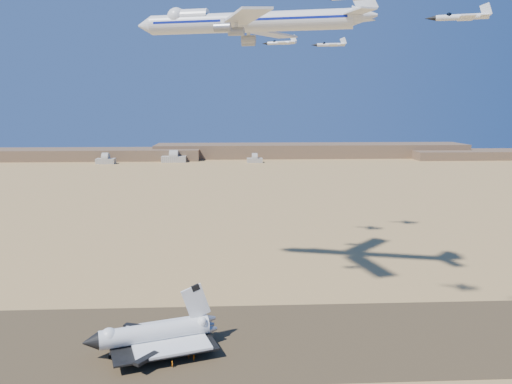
{
  "coord_description": "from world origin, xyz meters",
  "views": [
    {
      "loc": [
        11.05,
        -136.8,
        67.14
      ],
      "look_at": [
        18.3,
        8.0,
        42.5
      ],
      "focal_mm": 35.0,
      "sensor_mm": 36.0,
      "label": 1
    }
  ],
  "objects_px": {
    "chase_jet_b": "(461,17)",
    "carrier_747": "(242,22)",
    "shuttle": "(154,335)",
    "crew_b": "(194,358)",
    "chase_jet_f": "(330,45)",
    "crew_a": "(172,364)",
    "crew_c": "(189,356)",
    "chase_jet_e": "(281,43)"
  },
  "relations": [
    {
      "from": "chase_jet_b",
      "to": "carrier_747",
      "type": "bearing_deg",
      "value": 150.72
    },
    {
      "from": "shuttle",
      "to": "crew_b",
      "type": "xyz_separation_m",
      "value": [
        11.49,
        -6.1,
        -3.96
      ]
    },
    {
      "from": "chase_jet_f",
      "to": "carrier_747",
      "type": "bearing_deg",
      "value": -112.73
    },
    {
      "from": "shuttle",
      "to": "crew_a",
      "type": "bearing_deg",
      "value": -75.06
    },
    {
      "from": "crew_b",
      "to": "chase_jet_f",
      "type": "relative_size",
      "value": 0.1
    },
    {
      "from": "shuttle",
      "to": "crew_a",
      "type": "relative_size",
      "value": 20.17
    },
    {
      "from": "chase_jet_b",
      "to": "chase_jet_f",
      "type": "relative_size",
      "value": 0.9
    },
    {
      "from": "crew_a",
      "to": "crew_c",
      "type": "distance_m",
      "value": 5.98
    },
    {
      "from": "crew_b",
      "to": "shuttle",
      "type": "bearing_deg",
      "value": 46.23
    },
    {
      "from": "chase_jet_e",
      "to": "shuttle",
      "type": "bearing_deg",
      "value": -92.28
    },
    {
      "from": "shuttle",
      "to": "chase_jet_f",
      "type": "xyz_separation_m",
      "value": [
        68.36,
        106.72,
        91.1
      ]
    },
    {
      "from": "crew_b",
      "to": "chase_jet_b",
      "type": "xyz_separation_m",
      "value": [
        64.78,
        -4.75,
        87.33
      ]
    },
    {
      "from": "carrier_747",
      "to": "chase_jet_f",
      "type": "xyz_separation_m",
      "value": [
        42.62,
        62.37,
        0.45
      ]
    },
    {
      "from": "crew_a",
      "to": "shuttle",
      "type": "bearing_deg",
      "value": 15.37
    },
    {
      "from": "crew_b",
      "to": "chase_jet_f",
      "type": "bearing_deg",
      "value": -42.56
    },
    {
      "from": "crew_c",
      "to": "shuttle",
      "type": "bearing_deg",
      "value": 16.55
    },
    {
      "from": "crew_c",
      "to": "chase_jet_b",
      "type": "bearing_deg",
      "value": -142.45
    },
    {
      "from": "carrier_747",
      "to": "chase_jet_b",
      "type": "xyz_separation_m",
      "value": [
        50.52,
        -55.2,
        -7.28
      ]
    },
    {
      "from": "chase_jet_f",
      "to": "chase_jet_e",
      "type": "bearing_deg",
      "value": -142.18
    },
    {
      "from": "crew_c",
      "to": "chase_jet_b",
      "type": "height_order",
      "value": "chase_jet_b"
    },
    {
      "from": "carrier_747",
      "to": "chase_jet_e",
      "type": "height_order",
      "value": "carrier_747"
    },
    {
      "from": "crew_a",
      "to": "chase_jet_f",
      "type": "xyz_separation_m",
      "value": [
        62.29,
        116.15,
        94.98
      ]
    },
    {
      "from": "shuttle",
      "to": "crew_c",
      "type": "xyz_separation_m",
      "value": [
        9.95,
        -4.88,
        -3.97
      ]
    },
    {
      "from": "crew_a",
      "to": "chase_jet_f",
      "type": "bearing_deg",
      "value": -45.6
    },
    {
      "from": "shuttle",
      "to": "chase_jet_e",
      "type": "bearing_deg",
      "value": 47.27
    },
    {
      "from": "carrier_747",
      "to": "chase_jet_e",
      "type": "relative_size",
      "value": 5.36
    },
    {
      "from": "shuttle",
      "to": "carrier_747",
      "type": "bearing_deg",
      "value": 42.04
    },
    {
      "from": "shuttle",
      "to": "chase_jet_e",
      "type": "xyz_separation_m",
      "value": [
        43.98,
        94.72,
        90.31
      ]
    },
    {
      "from": "shuttle",
      "to": "chase_jet_b",
      "type": "height_order",
      "value": "chase_jet_b"
    },
    {
      "from": "carrier_747",
      "to": "crew_b",
      "type": "bearing_deg",
      "value": -91.3
    },
    {
      "from": "chase_jet_e",
      "to": "chase_jet_f",
      "type": "bearing_deg",
      "value": 48.83
    },
    {
      "from": "shuttle",
      "to": "chase_jet_b",
      "type": "relative_size",
      "value": 2.55
    },
    {
      "from": "shuttle",
      "to": "chase_jet_e",
      "type": "relative_size",
      "value": 2.41
    },
    {
      "from": "chase_jet_b",
      "to": "crew_b",
      "type": "bearing_deg",
      "value": -165.95
    },
    {
      "from": "crew_b",
      "to": "chase_jet_e",
      "type": "relative_size",
      "value": 0.11
    },
    {
      "from": "carrier_747",
      "to": "chase_jet_e",
      "type": "xyz_separation_m",
      "value": [
        18.24,
        50.37,
        -0.35
      ]
    },
    {
      "from": "crew_a",
      "to": "chase_jet_b",
      "type": "height_order",
      "value": "chase_jet_b"
    },
    {
      "from": "crew_a",
      "to": "crew_b",
      "type": "xyz_separation_m",
      "value": [
        5.41,
        3.34,
        -0.09
      ]
    },
    {
      "from": "shuttle",
      "to": "chase_jet_b",
      "type": "distance_m",
      "value": 113.51
    },
    {
      "from": "shuttle",
      "to": "crew_a",
      "type": "height_order",
      "value": "shuttle"
    },
    {
      "from": "chase_jet_e",
      "to": "chase_jet_f",
      "type": "distance_m",
      "value": 27.18
    },
    {
      "from": "crew_a",
      "to": "chase_jet_f",
      "type": "distance_m",
      "value": 162.46
    }
  ]
}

